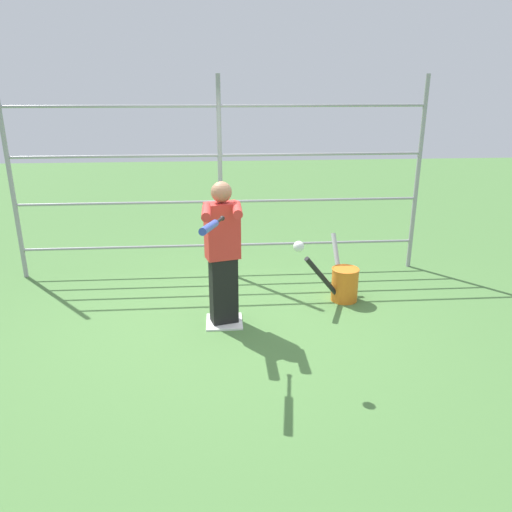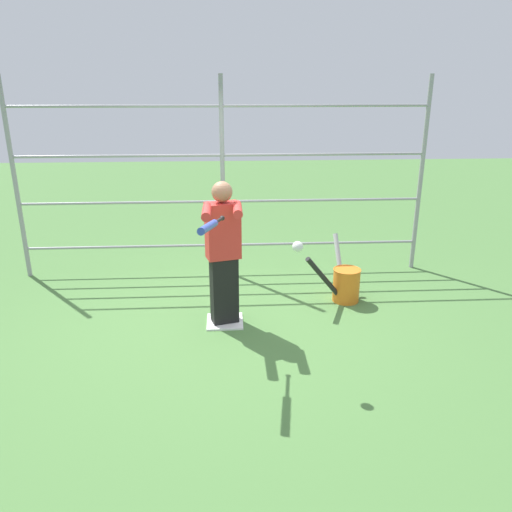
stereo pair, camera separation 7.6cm
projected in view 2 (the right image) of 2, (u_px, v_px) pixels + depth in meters
ground_plane at (225, 322)px, 5.59m from camera, size 24.00×24.00×0.00m
home_plate at (225, 321)px, 5.59m from camera, size 0.40×0.40×0.02m
fence_backstop at (223, 179)px, 6.66m from camera, size 5.48×0.06×2.65m
batter at (223, 250)px, 5.29m from camera, size 0.40×0.61×1.59m
baseball_bat_swinging at (210, 226)px, 4.29m from camera, size 0.22×0.80×0.15m
softball_in_flight at (298, 247)px, 4.30m from camera, size 0.10×0.10×0.10m
bat_bucket at (345, 283)px, 6.08m from camera, size 0.74×0.78×0.74m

